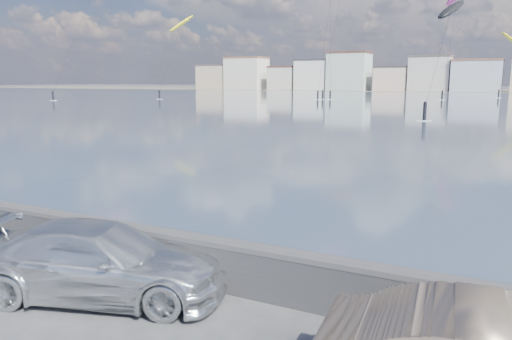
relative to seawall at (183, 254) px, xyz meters
The scene contains 7 objects.
bay_water 88.80m from the seawall, 90.00° to the left, with size 500.00×177.00×0.00m, color #313E55.
far_shore_strip 197.30m from the seawall, 90.00° to the left, with size 500.00×60.00×0.00m, color #4C473D.
seawall is the anchor object (origin of this frame).
far_buildings 183.39m from the seawall, 89.59° to the left, with size 240.79×13.26×14.60m.
car_silver 1.65m from the seawall, 127.18° to the right, with size 1.97×4.84×1.40m, color silver.
kitesurfer_9 57.95m from the seawall, 91.59° to the left, with size 3.48×17.30×14.39m.
kitesurfer_12 108.90m from the seawall, 125.30° to the left, with size 4.32×14.48×19.29m.
Camera 1 is at (5.73, -5.27, 4.08)m, focal length 35.00 mm.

